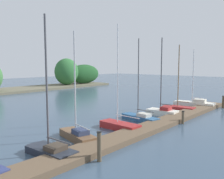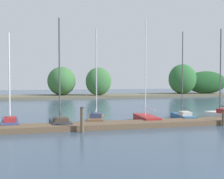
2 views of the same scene
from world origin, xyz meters
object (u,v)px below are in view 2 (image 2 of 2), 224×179
Objects in this scene: sailboat_1 at (10,121)px; sailboat_6 at (221,114)px; mooring_piling_1 at (82,120)px; sailboat_5 at (183,116)px; sailboat_2 at (60,121)px; mooring_piling_2 at (223,118)px; sailboat_3 at (96,118)px; sailboat_4 at (146,118)px.

sailboat_6 is (16.26, -0.43, 0.07)m from sailboat_1.
sailboat_5 is at bearing 22.29° from mooring_piling_1.
sailboat_5 is at bearing -87.48° from sailboat_2.
mooring_piling_1 reaches higher than mooring_piling_2.
sailboat_1 is at bearing 83.82° from sailboat_6.
sailboat_6 is at bearing -88.06° from sailboat_5.
sailboat_5 is 3.61m from mooring_piling_2.
sailboat_1 is at bearing 102.78° from sailboat_3.
sailboat_4 reaches higher than mooring_piling_1.
sailboat_6 is at bearing 58.02° from mooring_piling_2.
mooring_piling_2 is at bearing -109.22° from sailboat_1.
sailboat_2 is at bearing 114.51° from mooring_piling_1.
sailboat_1 is at bearing 88.60° from sailboat_4.
mooring_piling_2 is at bearing 0.91° from mooring_piling_1.
sailboat_6 is at bearing 14.97° from mooring_piling_1.
sailboat_6 reaches higher than sailboat_3.
sailboat_6 is 4.75× the size of mooring_piling_1.
sailboat_2 is 4.82× the size of mooring_piling_1.
sailboat_4 is 6.46m from sailboat_6.
sailboat_4 is at bearing -83.00° from sailboat_3.
sailboat_2 reaches higher than sailboat_6.
sailboat_1 is at bearing 69.41° from sailboat_2.
sailboat_3 reaches higher than mooring_piling_2.
sailboat_5 is (6.99, -0.04, -0.04)m from sailboat_3.
sailboat_5 reaches higher than sailboat_1.
sailboat_4 is at bearing -87.72° from sailboat_2.
sailboat_5 is at bearing 111.80° from mooring_piling_2.
sailboat_2 is at bearing -113.22° from sailboat_1.
sailboat_2 reaches higher than sailboat_5.
sailboat_6 reaches higher than mooring_piling_1.
mooring_piling_2 is at bearing -105.35° from sailboat_2.
sailboat_2 is 0.95× the size of sailboat_4.
mooring_piling_1 is (1.15, -2.53, 0.38)m from sailboat_2.
sailboat_6 is (6.46, -0.01, 0.09)m from sailboat_4.
mooring_piling_2 is (11.05, -2.37, 0.15)m from sailboat_2.
sailboat_6 is (3.21, -0.36, 0.08)m from sailboat_5.
sailboat_5 is at bearing -77.30° from sailboat_3.
sailboat_3 reaches higher than sailboat_1.
sailboat_2 is 2.91m from sailboat_3.
sailboat_5 is 6.51× the size of mooring_piling_2.
sailboat_3 is 0.99× the size of sailboat_5.
sailboat_3 is at bearing 85.03° from sailboat_4.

